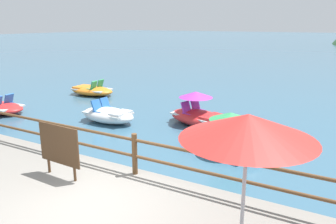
# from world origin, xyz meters

# --- Properties ---
(ground_plane) EXTENTS (200.00, 200.00, 0.00)m
(ground_plane) POSITION_xyz_m (0.00, 40.00, 0.00)
(ground_plane) COLOR #38607A
(dock_railing) EXTENTS (23.92, 0.12, 0.95)m
(dock_railing) POSITION_xyz_m (0.00, 1.55, 0.99)
(dock_railing) COLOR brown
(dock_railing) RESTS_ON promenade_dock
(sign_board) EXTENTS (1.18, 0.10, 1.19)m
(sign_board) POSITION_xyz_m (-1.34, 0.63, 1.13)
(sign_board) COLOR silver
(sign_board) RESTS_ON promenade_dock
(beach_umbrella) EXTENTS (1.70, 1.70, 2.24)m
(beach_umbrella) POSITION_xyz_m (3.01, -0.28, 2.45)
(beach_umbrella) COLOR #B2B2B7
(beach_umbrella) RESTS_ON promenade_dock
(pedal_boat_0) EXTENTS (2.66, 1.98, 1.23)m
(pedal_boat_0) POSITION_xyz_m (0.99, 4.80, 0.41)
(pedal_boat_0) COLOR white
(pedal_boat_0) RESTS_ON ground
(pedal_boat_1) EXTENTS (2.33, 1.28, 0.88)m
(pedal_boat_1) POSITION_xyz_m (-4.01, 5.49, 0.30)
(pedal_boat_1) COLOR white
(pedal_boat_1) RESTS_ON ground
(pedal_boat_4) EXTENTS (2.68, 1.93, 1.24)m
(pedal_boat_4) POSITION_xyz_m (-0.92, 6.93, 0.41)
(pedal_boat_4) COLOR red
(pedal_boat_4) RESTS_ON ground
(pedal_boat_5) EXTENTS (2.52, 1.45, 0.82)m
(pedal_boat_5) POSITION_xyz_m (-8.01, 9.01, 0.25)
(pedal_boat_5) COLOR orange
(pedal_boat_5) RESTS_ON ground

